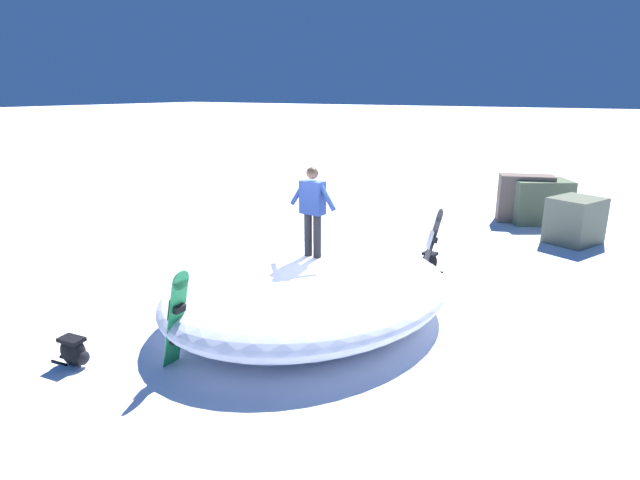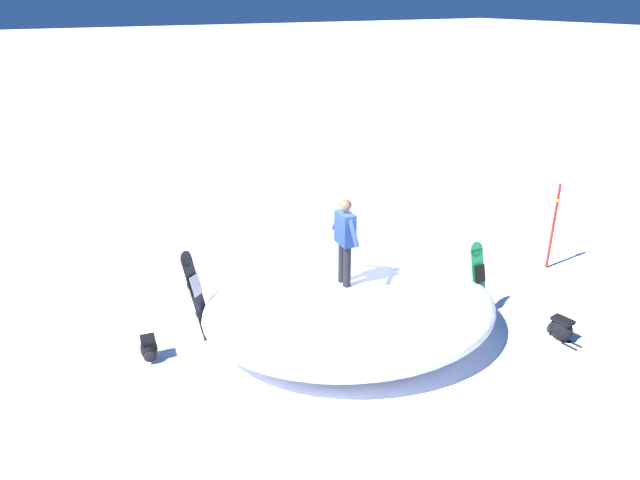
# 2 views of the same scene
# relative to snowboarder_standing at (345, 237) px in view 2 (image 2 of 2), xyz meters

# --- Properties ---
(ground) EXTENTS (240.00, 240.00, 0.00)m
(ground) POSITION_rel_snowboarder_standing_xyz_m (-0.61, -0.31, -2.01)
(ground) COLOR white
(snow_mound) EXTENTS (6.46, 5.74, 1.11)m
(snow_mound) POSITION_rel_snowboarder_standing_xyz_m (-0.19, -0.07, -1.46)
(snow_mound) COLOR white
(snow_mound) RESTS_ON ground
(snowboarder_standing) EXTENTS (0.26, 0.98, 1.59)m
(snowboarder_standing) POSITION_rel_snowboarder_standing_xyz_m (0.00, 0.00, 0.00)
(snowboarder_standing) COLOR black
(snowboarder_standing) RESTS_ON snow_mound
(snowboard_primary_upright) EXTENTS (0.47, 0.50, 1.69)m
(snowboard_primary_upright) POSITION_rel_snowboarder_standing_xyz_m (2.31, -1.37, -1.14)
(snowboard_primary_upright) COLOR black
(snowboard_primary_upright) RESTS_ON ground
(snowboard_secondary_upright) EXTENTS (0.31, 0.41, 1.55)m
(snowboard_secondary_upright) POSITION_rel_snowboarder_standing_xyz_m (-2.64, 0.68, -1.21)
(snowboard_secondary_upright) COLOR #1E8C47
(snowboard_secondary_upright) RESTS_ON ground
(backpack_near) EXTENTS (0.34, 0.54, 0.46)m
(backpack_near) POSITION_rel_snowboarder_standing_xyz_m (3.32, -1.03, -1.78)
(backpack_near) COLOR black
(backpack_near) RESTS_ON ground
(backpack_far) EXTENTS (0.32, 0.68, 0.45)m
(backpack_far) POSITION_rel_snowboarder_standing_xyz_m (-3.41, 2.07, -1.78)
(backpack_far) COLOR black
(backpack_far) RESTS_ON ground
(trail_marker_pole) EXTENTS (0.10, 0.10, 2.03)m
(trail_marker_pole) POSITION_rel_snowboarder_standing_xyz_m (-5.69, -0.16, -0.95)
(trail_marker_pole) COLOR #A51E19
(trail_marker_pole) RESTS_ON ground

